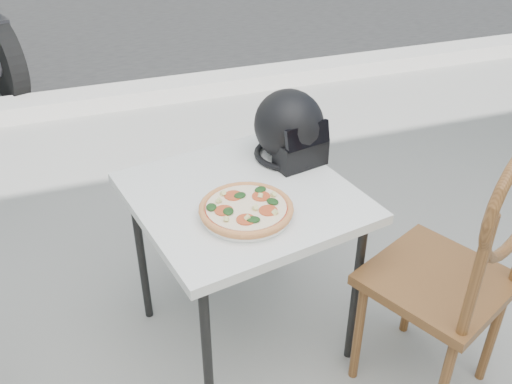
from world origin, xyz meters
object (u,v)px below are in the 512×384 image
object	(u,v)px
cafe_chair_main	(467,259)
helmet	(290,129)
pizza	(246,208)
cafe_table_main	(243,208)
plate	(246,214)

from	to	relation	value
cafe_chair_main	helmet	bearing A→B (deg)	-88.08
pizza	helmet	world-z (taller)	helmet
cafe_table_main	helmet	bearing A→B (deg)	36.30
pizza	cafe_chair_main	size ratio (longest dim) A/B	0.36
helmet	pizza	bearing A→B (deg)	-143.74
pizza	helmet	distance (m)	0.42
plate	cafe_table_main	bearing A→B (deg)	76.67
plate	pizza	xyz separation A→B (m)	(-0.00, 0.00, 0.02)
cafe_table_main	plate	distance (m)	0.15
cafe_table_main	helmet	world-z (taller)	helmet
cafe_table_main	cafe_chair_main	xyz separation A→B (m)	(0.56, -0.47, -0.01)
cafe_chair_main	cafe_table_main	bearing A→B (deg)	-64.65
helmet	cafe_chair_main	world-z (taller)	cafe_chair_main
plate	helmet	world-z (taller)	helmet
cafe_table_main	plate	world-z (taller)	plate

